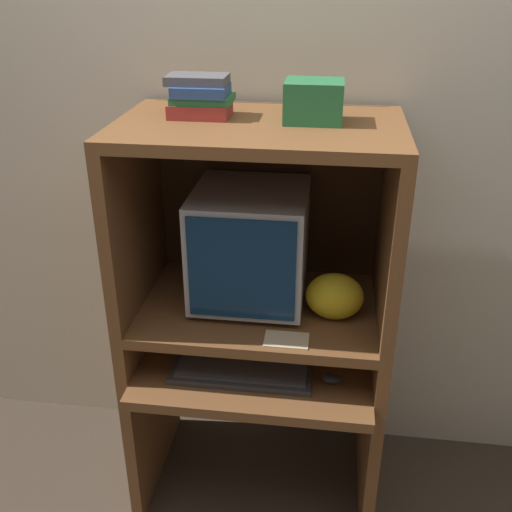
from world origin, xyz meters
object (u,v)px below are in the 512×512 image
(crt_monitor, at_px, (250,245))
(snack_bag, at_px, (335,296))
(book_stack, at_px, (200,97))
(mouse, at_px, (331,378))
(storage_box, at_px, (314,101))
(keyboard, at_px, (242,372))

(crt_monitor, relative_size, snack_bag, 2.09)
(book_stack, bearing_deg, mouse, -25.20)
(mouse, bearing_deg, book_stack, 154.80)
(storage_box, bearing_deg, mouse, -62.19)
(storage_box, bearing_deg, crt_monitor, 177.84)
(crt_monitor, relative_size, mouse, 5.96)
(keyboard, relative_size, snack_bag, 2.48)
(snack_bag, xyz_separation_m, storage_box, (-0.10, 0.08, 0.61))
(crt_monitor, distance_m, mouse, 0.51)
(crt_monitor, height_order, keyboard, crt_monitor)
(snack_bag, bearing_deg, crt_monitor, 163.42)
(keyboard, distance_m, snack_bag, 0.40)
(crt_monitor, bearing_deg, storage_box, -2.16)
(mouse, bearing_deg, snack_bag, 92.33)
(book_stack, height_order, storage_box, book_stack)
(mouse, relative_size, book_stack, 0.34)
(crt_monitor, distance_m, snack_bag, 0.33)
(book_stack, bearing_deg, snack_bag, -12.17)
(keyboard, height_order, snack_bag, snack_bag)
(book_stack, relative_size, storage_box, 1.15)
(mouse, bearing_deg, storage_box, 117.81)
(mouse, xyz_separation_m, snack_bag, (-0.00, 0.11, 0.24))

